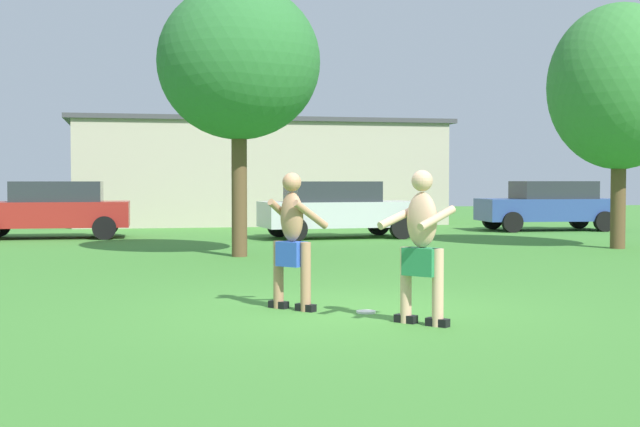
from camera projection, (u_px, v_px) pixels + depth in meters
ground_plane at (347, 311)px, 10.88m from camera, size 80.00×80.00×0.00m
player_near at (292, 238)px, 10.95m from camera, size 0.78×0.74×1.71m
player_in_green at (422, 243)px, 9.81m from camera, size 0.88×0.74×1.73m
frisbee at (366, 312)px, 10.71m from camera, size 0.24×0.24×0.03m
car_blue_near_post at (549, 205)px, 28.08m from camera, size 4.41×2.26×1.58m
car_red_mid_lot at (52, 209)px, 24.34m from camera, size 4.35×2.12×1.58m
car_silver_far_end at (337, 209)px, 24.39m from camera, size 4.42×2.27×1.58m
outbuilding_behind_lot at (256, 172)px, 33.05m from camera, size 13.65×6.17×3.81m
tree_right_field at (620, 87)px, 20.60m from camera, size 3.35×3.35×5.76m
tree_behind_players at (239, 63)px, 18.43m from camera, size 3.42×3.42×5.74m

